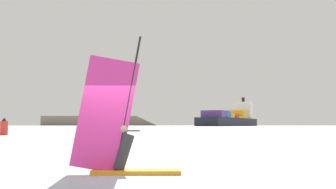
# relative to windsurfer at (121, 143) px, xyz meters

# --- Properties ---
(ground_plane) EXTENTS (4000.00, 4000.00, 0.00)m
(ground_plane) POSITION_rel_windsurfer_xyz_m (-0.13, -0.29, -0.89)
(ground_plane) COLOR #9EA8B2
(windsurfer) EXTENTS (3.14, 0.90, 3.92)m
(windsurfer) POSITION_rel_windsurfer_xyz_m (0.00, 0.00, 0.00)
(windsurfer) COLOR orange
(windsurfer) RESTS_ON ground_plane
(cargo_ship) EXTENTS (87.51, 156.14, 38.46)m
(cargo_ship) POSITION_rel_windsurfer_xyz_m (51.41, 500.91, 7.45)
(cargo_ship) COLOR black
(cargo_ship) RESTS_ON ground_plane
(distant_headland) EXTENTS (1392.86, 319.19, 23.11)m
(distant_headland) POSITION_rel_windsurfer_xyz_m (326.18, 1124.25, 10.67)
(distant_headland) COLOR #756B56
(distant_headland) RESTS_ON ground_plane
(channel_buoy) EXTENTS (1.02, 1.02, 2.39)m
(channel_buoy) POSITION_rel_windsurfer_xyz_m (-23.24, 43.74, 0.20)
(channel_buoy) COLOR red
(channel_buoy) RESTS_ON ground_plane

